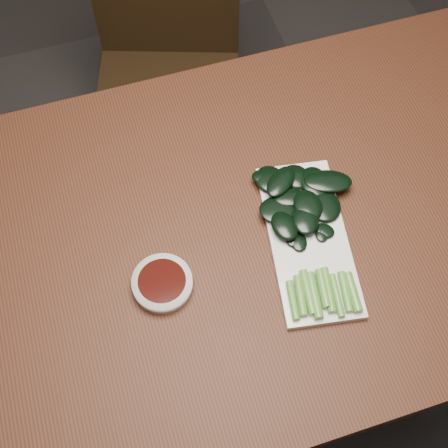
{
  "coord_description": "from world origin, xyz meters",
  "views": [
    {
      "loc": [
        -0.19,
        -0.5,
        1.77
      ],
      "look_at": [
        -0.02,
        0.01,
        0.76
      ],
      "focal_mm": 50.0,
      "sensor_mm": 36.0,
      "label": 1
    }
  ],
  "objects_px": {
    "sauce_bowl": "(162,284)",
    "serving_plate": "(308,240)",
    "chair_far": "(167,67)",
    "table": "(237,246)",
    "gai_lan": "(305,216)"
  },
  "relations": [
    {
      "from": "table",
      "to": "chair_far",
      "type": "xyz_separation_m",
      "value": [
        0.02,
        0.66,
        -0.19
      ]
    },
    {
      "from": "chair_far",
      "to": "gai_lan",
      "type": "xyz_separation_m",
      "value": [
        0.1,
        -0.68,
        0.29
      ]
    },
    {
      "from": "table",
      "to": "sauce_bowl",
      "type": "relative_size",
      "value": 13.19
    },
    {
      "from": "sauce_bowl",
      "to": "serving_plate",
      "type": "distance_m",
      "value": 0.28
    },
    {
      "from": "serving_plate",
      "to": "gai_lan",
      "type": "distance_m",
      "value": 0.04
    },
    {
      "from": "table",
      "to": "chair_far",
      "type": "relative_size",
      "value": 1.57
    },
    {
      "from": "gai_lan",
      "to": "serving_plate",
      "type": "bearing_deg",
      "value": -99.13
    },
    {
      "from": "chair_far",
      "to": "serving_plate",
      "type": "height_order",
      "value": "chair_far"
    },
    {
      "from": "serving_plate",
      "to": "sauce_bowl",
      "type": "bearing_deg",
      "value": -178.66
    },
    {
      "from": "table",
      "to": "chair_far",
      "type": "bearing_deg",
      "value": 88.29
    },
    {
      "from": "chair_far",
      "to": "sauce_bowl",
      "type": "height_order",
      "value": "chair_far"
    },
    {
      "from": "sauce_bowl",
      "to": "serving_plate",
      "type": "xyz_separation_m",
      "value": [
        0.28,
        0.01,
        -0.01
      ]
    },
    {
      "from": "chair_far",
      "to": "serving_plate",
      "type": "bearing_deg",
      "value": -63.83
    },
    {
      "from": "serving_plate",
      "to": "gai_lan",
      "type": "height_order",
      "value": "gai_lan"
    },
    {
      "from": "sauce_bowl",
      "to": "serving_plate",
      "type": "bearing_deg",
      "value": 1.34
    }
  ]
}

